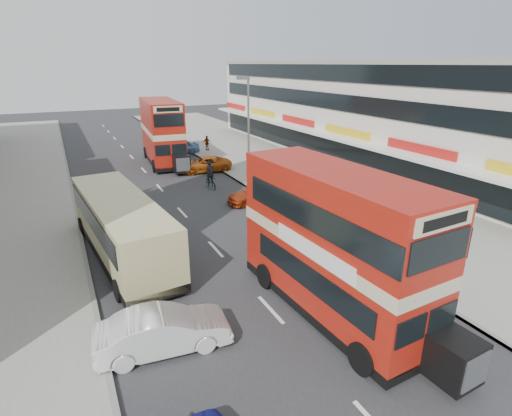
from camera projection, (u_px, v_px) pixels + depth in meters
ground at (298, 340)px, 13.89m from camera, size 160.00×160.00×0.00m
road_surface at (160, 188)px, 30.77m from camera, size 12.00×90.00×0.01m
pavement_right at (294, 170)px, 35.73m from camera, size 12.00×90.00×0.15m
kerb_left at (73, 198)px, 28.21m from camera, size 0.20×90.00×0.16m
kerb_right at (233, 178)px, 33.28m from camera, size 0.20×90.00×0.16m
commercial_row at (355, 110)px, 39.14m from camera, size 9.90×46.20×9.30m
street_lamp at (248, 123)px, 30.16m from camera, size 1.00×0.20×8.12m
bus_main at (335, 244)px, 14.59m from camera, size 3.15×9.77×5.35m
bus_second at (162, 132)px, 37.52m from camera, size 3.57×10.42×5.63m
coach at (122, 225)px, 19.44m from camera, size 3.65×10.65×2.77m
car_left_front at (163, 331)px, 13.20m from camera, size 4.52×1.99×1.44m
car_right_a at (258, 193)px, 27.43m from camera, size 4.34×1.81×1.26m
car_right_b at (204, 164)px, 35.16m from camera, size 4.88×2.58×1.31m
car_right_c at (178, 147)px, 41.88m from camera, size 4.38×1.81×1.48m
pedestrian_near at (275, 177)px, 29.52m from camera, size 0.86×0.85×1.96m
pedestrian_far at (207, 143)px, 43.19m from camera, size 0.95×0.52×1.54m
cyclist at (210, 179)px, 30.54m from camera, size 0.74×1.77×2.07m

